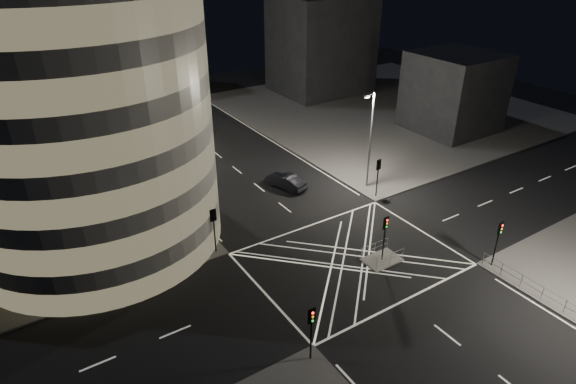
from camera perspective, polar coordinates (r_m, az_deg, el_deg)
ground at (r=39.82m, az=7.43°, el=-7.90°), size 120.00×120.00×0.00m
sidewalk_far_right at (r=75.50m, az=11.52°, el=9.72°), size 42.00×42.00×0.15m
central_island at (r=40.04m, az=11.05°, el=-7.89°), size 3.00×2.00×0.15m
building_right_far at (r=81.29m, az=3.91°, el=17.04°), size 14.00×12.00×15.00m
building_right_near at (r=67.75m, az=19.02°, el=11.15°), size 10.00×10.00×10.00m
building_far_end at (r=85.11m, az=-21.34°, el=16.72°), size 18.00×8.00×18.00m
tree_a at (r=39.61m, az=-12.54°, el=-0.94°), size 4.62×4.62×6.98m
tree_b at (r=44.61m, az=-15.41°, el=2.58°), size 4.62×4.62×7.29m
tree_c at (r=49.86m, az=-17.70°, el=5.28°), size 4.02×4.02×7.17m
tree_d at (r=55.34m, az=-19.52°, el=7.24°), size 5.39×5.39×7.96m
tree_e at (r=61.09m, az=-20.93°, el=8.34°), size 3.50×3.50×6.32m
traffic_signal_fl at (r=39.11m, az=-8.81°, el=-3.60°), size 0.55×0.22×4.00m
traffic_signal_nl at (r=29.60m, az=2.79°, el=-15.41°), size 0.55×0.22×4.00m
traffic_signal_fr at (r=47.84m, az=10.64°, el=2.45°), size 0.55×0.22×4.00m
traffic_signal_nr at (r=40.43m, az=23.68°, el=-4.77°), size 0.55×0.22×4.00m
traffic_signal_island at (r=38.46m, az=11.43°, el=-4.46°), size 0.55×0.22×4.00m
street_lamp_left_near at (r=41.97m, az=-12.85°, el=2.40°), size 1.25×0.25×10.00m
street_lamp_left_far at (r=58.16m, az=-19.38°, el=8.82°), size 1.25×0.25×10.00m
street_lamp_right_far at (r=48.66m, az=9.72°, el=6.37°), size 1.25×0.25×10.00m
railing_near_right at (r=39.29m, az=28.94°, el=-11.10°), size 0.06×11.70×1.10m
railing_island_south at (r=39.17m, az=12.02°, el=-7.78°), size 2.80×0.06×1.10m
railing_island_north at (r=40.19m, az=10.26°, el=-6.55°), size 2.80×0.06×1.10m
sedan at (r=49.83m, az=-0.27°, el=1.30°), size 2.96×4.89×1.52m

